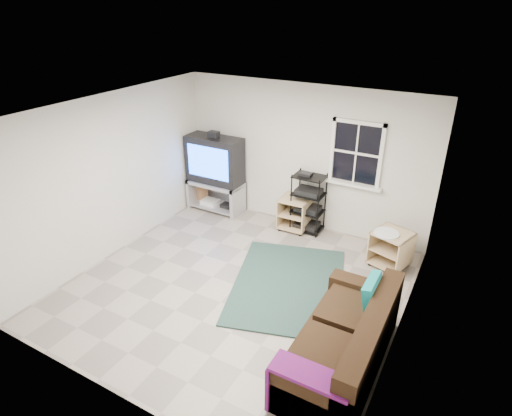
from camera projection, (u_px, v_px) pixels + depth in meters
The scene contains 8 objects.
room at pixel (356, 158), 7.08m from camera, with size 4.60×4.62×4.60m.
tv_unit at pixel (215, 168), 8.30m from camera, with size 1.10×0.55×1.61m.
av_rack at pixel (308, 206), 7.69m from camera, with size 0.55×0.40×1.11m.
side_table_left at pixel (296, 212), 7.85m from camera, with size 0.53×0.53×0.61m.
side_table_right at pixel (392, 246), 6.73m from camera, with size 0.67×0.67×0.62m.
sofa at pixel (344, 344), 4.87m from camera, with size 0.89×2.00×0.91m.
shag_rug at pixel (288, 284), 6.38m from camera, with size 1.58×2.17×0.03m, color black.
paper_bag at pixel (201, 193), 8.85m from camera, with size 0.29×0.19×0.42m, color #9F7147.
Camera 1 is at (2.78, -4.40, 3.88)m, focal length 30.00 mm.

